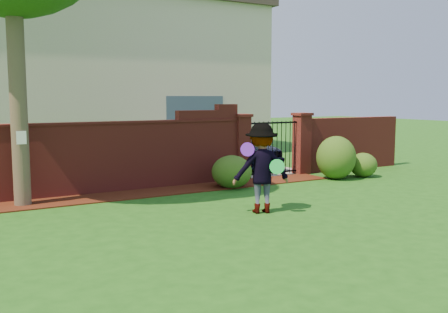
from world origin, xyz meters
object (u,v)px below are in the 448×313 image
frisbee_purple (247,149)px  frisbee_green (277,167)px  car (240,147)px  man (262,169)px

frisbee_purple → frisbee_green: 0.68m
car → man: size_ratio=2.24×
man → frisbee_green: 0.36m
car → frisbee_green: size_ratio=13.64×
car → man: (-3.23, -5.96, 0.22)m
man → car: bearing=-100.1°
frisbee_purple → frisbee_green: size_ratio=0.93×
frisbee_purple → frisbee_green: bearing=-34.3°
car → frisbee_purple: bearing=-117.8°
car → frisbee_green: (-3.08, -6.29, 0.28)m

